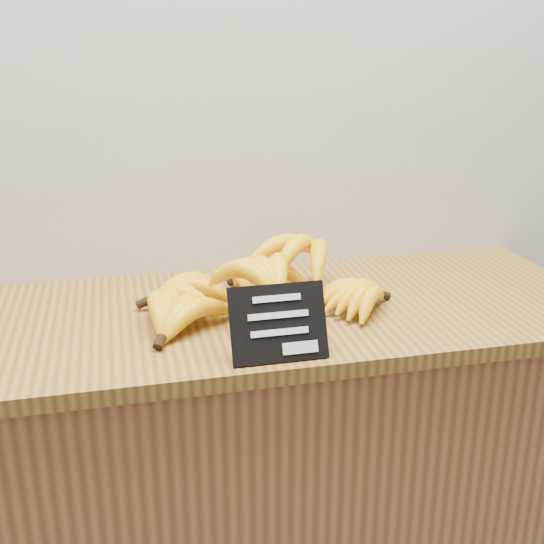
{
  "coord_description": "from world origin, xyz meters",
  "views": [
    {
      "loc": [
        -0.24,
        1.53,
        1.45
      ],
      "look_at": [
        0.03,
        2.7,
        1.02
      ],
      "focal_mm": 45.0,
      "sensor_mm": 36.0,
      "label": 1
    }
  ],
  "objects": [
    {
      "name": "chalkboard_sign",
      "position": [
        0.0,
        2.53,
        0.99
      ],
      "size": [
        0.16,
        0.06,
        0.12
      ],
      "primitive_type": "cube",
      "rotation": [
        -0.4,
        0.0,
        0.0
      ],
      "color": "black",
      "rests_on": "counter_top"
    },
    {
      "name": "counter",
      "position": [
        0.03,
        2.75,
        0.45
      ],
      "size": [
        1.34,
        0.5,
        0.9
      ],
      "primitive_type": "cube",
      "color": "#A46335",
      "rests_on": "ground"
    },
    {
      "name": "banana_pile",
      "position": [
        0.01,
        2.74,
        0.98
      ],
      "size": [
        0.56,
        0.31,
        0.12
      ],
      "color": "yellow",
      "rests_on": "counter_top"
    },
    {
      "name": "counter_top",
      "position": [
        0.03,
        2.75,
        0.92
      ],
      "size": [
        1.35,
        0.54,
        0.03
      ],
      "primitive_type": "cube",
      "color": "olive",
      "rests_on": "counter"
    }
  ]
}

